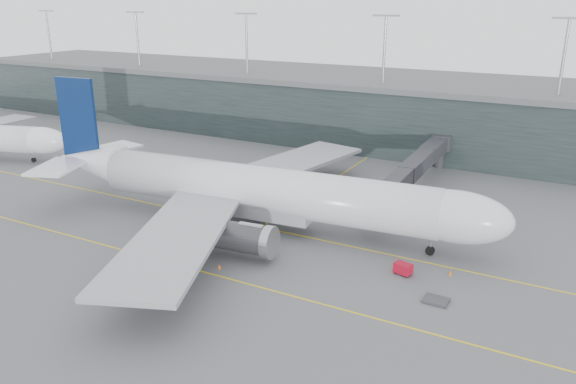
% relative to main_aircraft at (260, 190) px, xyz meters
% --- Properties ---
extents(ground, '(320.00, 320.00, 0.00)m').
position_rel_main_aircraft_xyz_m(ground, '(-4.83, 3.86, -5.76)').
color(ground, '#515156').
rests_on(ground, ground).
extents(taxiline_a, '(160.00, 0.25, 0.02)m').
position_rel_main_aircraft_xyz_m(taxiline_a, '(-4.83, -0.14, -5.75)').
color(taxiline_a, yellow).
rests_on(taxiline_a, ground).
extents(taxiline_b, '(160.00, 0.25, 0.02)m').
position_rel_main_aircraft_xyz_m(taxiline_b, '(-4.83, -16.14, -5.75)').
color(taxiline_b, yellow).
rests_on(taxiline_b, ground).
extents(taxiline_lead_main, '(0.25, 60.00, 0.02)m').
position_rel_main_aircraft_xyz_m(taxiline_lead_main, '(0.17, 23.86, -5.75)').
color(taxiline_lead_main, yellow).
rests_on(taxiline_lead_main, ground).
extents(taxiline_lead_adj, '(0.25, 60.00, 0.02)m').
position_rel_main_aircraft_xyz_m(taxiline_lead_adj, '(-79.83, 23.86, -5.75)').
color(taxiline_lead_adj, yellow).
rests_on(taxiline_lead_adj, ground).
extents(terminal, '(240.00, 36.00, 29.00)m').
position_rel_main_aircraft_xyz_m(terminal, '(-4.83, 61.86, 1.86)').
color(terminal, '#1E2829').
rests_on(terminal, ground).
extents(main_aircraft, '(73.26, 68.54, 20.53)m').
position_rel_main_aircraft_xyz_m(main_aircraft, '(0.00, 0.00, 0.00)').
color(main_aircraft, silver).
rests_on(main_aircraft, ground).
extents(jet_bridge, '(4.42, 44.59, 6.79)m').
position_rel_main_aircraft_xyz_m(jet_bridge, '(16.13, 27.80, -0.68)').
color(jet_bridge, '#2C2D31').
rests_on(jet_bridge, ground).
extents(gse_cart, '(2.39, 1.79, 1.46)m').
position_rel_main_aircraft_xyz_m(gse_cart, '(23.63, -4.79, -4.95)').
color(gse_cart, '#A20B1E').
rests_on(gse_cart, ground).
extents(baggage_dolly, '(2.86, 2.32, 0.28)m').
position_rel_main_aircraft_xyz_m(baggage_dolly, '(28.97, -9.50, -5.59)').
color(baggage_dolly, '#35353A').
rests_on(baggage_dolly, ground).
extents(uld_a, '(2.08, 1.85, 1.59)m').
position_rel_main_aircraft_xyz_m(uld_a, '(-9.40, 14.66, -4.92)').
color(uld_a, '#343438').
rests_on(uld_a, ground).
extents(uld_b, '(2.24, 1.90, 1.85)m').
position_rel_main_aircraft_xyz_m(uld_b, '(-7.50, 14.79, -4.79)').
color(uld_b, '#343438').
rests_on(uld_b, ground).
extents(uld_c, '(2.22, 1.93, 1.74)m').
position_rel_main_aircraft_xyz_m(uld_c, '(-6.36, 14.91, -4.85)').
color(uld_c, '#343438').
rests_on(uld_c, ground).
extents(cone_nose, '(0.43, 0.43, 0.69)m').
position_rel_main_aircraft_xyz_m(cone_nose, '(28.86, -2.17, -5.42)').
color(cone_nose, orange).
rests_on(cone_nose, ground).
extents(cone_wing_stbd, '(0.39, 0.39, 0.63)m').
position_rel_main_aircraft_xyz_m(cone_wing_stbd, '(2.63, -14.45, -5.45)').
color(cone_wing_stbd, '#FB600D').
rests_on(cone_wing_stbd, ground).
extents(cone_wing_port, '(0.45, 0.45, 0.72)m').
position_rel_main_aircraft_xyz_m(cone_wing_port, '(4.43, 13.13, -5.40)').
color(cone_wing_port, '#F9610D').
rests_on(cone_wing_port, ground).
extents(cone_tail, '(0.50, 0.50, 0.79)m').
position_rel_main_aircraft_xyz_m(cone_tail, '(-15.27, -7.14, -5.37)').
color(cone_tail, red).
rests_on(cone_tail, ground).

